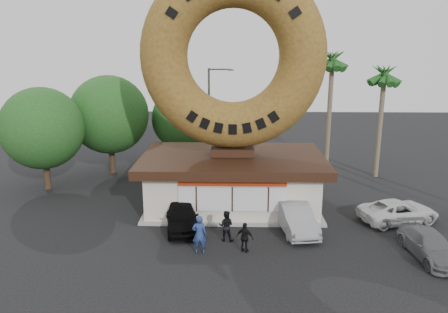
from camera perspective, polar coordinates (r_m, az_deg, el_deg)
ground at (r=22.28m, az=1.03°, el=-11.97°), size 90.00×90.00×0.00m
donut_shop at (r=27.18m, az=1.12°, el=-2.95°), size 11.20×7.20×3.80m
giant_donut at (r=25.94m, az=1.20°, el=12.96°), size 10.84×2.76×10.84m
tree_west at (r=34.70m, az=-14.76°, el=5.30°), size 6.00×6.00×7.65m
tree_mid at (r=35.66m, az=-5.26°, el=4.95°), size 5.20×5.20×6.63m
tree_far at (r=32.24m, az=-22.66°, el=3.41°), size 5.60×5.60×7.14m
palm_near at (r=34.77m, az=13.96°, el=11.63°), size 2.60×2.60×9.75m
palm_far at (r=34.31m, az=20.19°, el=9.58°), size 2.60×2.60×8.75m
street_lamp at (r=36.40m, az=-1.73°, el=5.94°), size 2.11×0.20×8.00m
person_left at (r=21.52m, az=-3.23°, el=-10.13°), size 0.73×0.50×1.94m
person_center at (r=22.81m, az=0.26°, el=-9.04°), size 0.89×0.74×1.63m
person_right at (r=21.69m, az=2.75°, el=-10.53°), size 0.96×0.70×1.52m
car_black at (r=24.38m, az=-5.53°, el=-7.71°), size 2.52×4.58×1.48m
car_silver at (r=24.38m, az=9.28°, el=-7.82°), size 2.22×4.70×1.49m
car_grey at (r=23.41m, az=25.31°, el=-10.45°), size 2.10×4.35×1.22m
car_white at (r=27.08m, az=21.82°, el=-6.65°), size 5.00×3.34×1.27m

